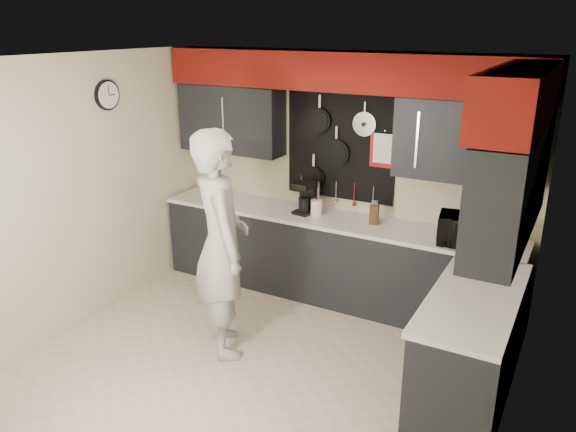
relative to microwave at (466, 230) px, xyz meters
The scene contains 10 objects.
ground 2.21m from the microwave, 136.00° to the right, with size 4.00×4.00×0.00m, color #C4B798.
back_wall_assembly 1.70m from the microwave, 169.60° to the left, with size 4.00×0.36×2.60m.
right_wall_assembly 1.47m from the microwave, 67.02° to the right, with size 0.36×3.50×2.60m.
left_wall_assembly 3.65m from the microwave, 158.56° to the right, with size 0.05×3.50×2.60m.
base_cabinets 1.11m from the microwave, 166.56° to the right, with size 3.95×2.20×0.92m.
microwave is the anchor object (origin of this frame).
knife_block 0.94m from the microwave, behind, with size 0.09×0.09×0.20m, color #3E2513.
utensil_crock 1.57m from the microwave, behind, with size 0.13×0.13×0.16m, color white.
coffee_maker 1.71m from the microwave, behind, with size 0.22×0.25×0.34m.
person 2.23m from the microwave, 144.56° to the right, with size 0.75×0.49×2.05m, color #BBBBB8.
Camera 1 is at (2.28, -3.64, 2.86)m, focal length 35.00 mm.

